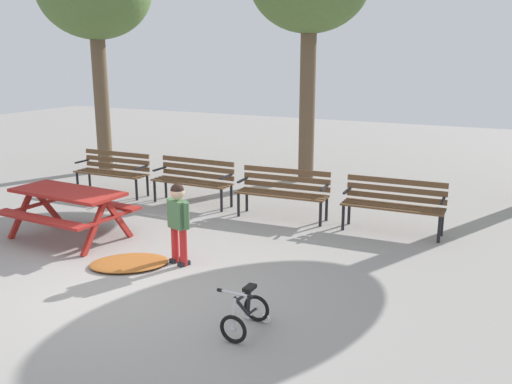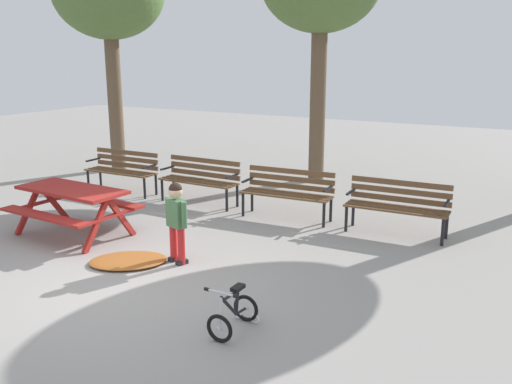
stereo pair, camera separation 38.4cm
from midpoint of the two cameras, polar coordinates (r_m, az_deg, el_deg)
ground at (r=7.15m, az=-12.53°, el=-9.48°), size 36.00×36.00×0.00m
picnic_table at (r=9.10m, az=-17.14°, el=-0.69°), size 1.87×1.43×0.79m
park_bench_far_left at (r=11.75m, az=-12.54°, el=2.45°), size 1.61×0.48×0.85m
park_bench_left at (r=10.65m, az=-4.64°, el=1.54°), size 1.61×0.48×0.85m
park_bench_right at (r=9.67m, az=4.44°, el=0.25°), size 1.62×0.55×0.85m
park_bench_far_right at (r=9.11m, az=15.48°, el=-1.09°), size 1.61×0.51×0.85m
child_standing at (r=7.58m, az=-6.72°, el=-2.46°), size 0.42×0.23×1.13m
kids_bicycle at (r=5.88m, az=-0.42°, el=-12.34°), size 0.39×0.56×0.54m
leaf_pile at (r=7.87m, az=-11.59°, el=-6.89°), size 1.29×1.23×0.07m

